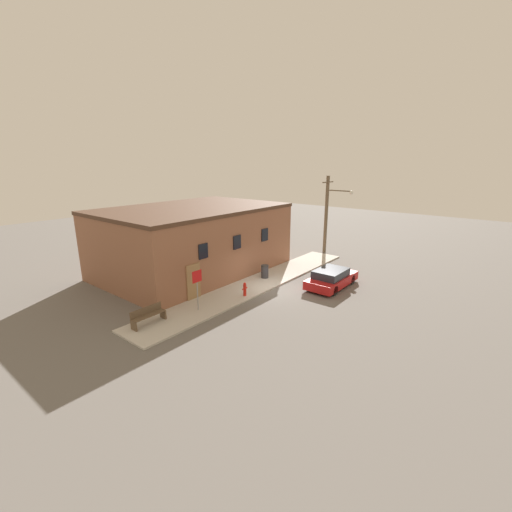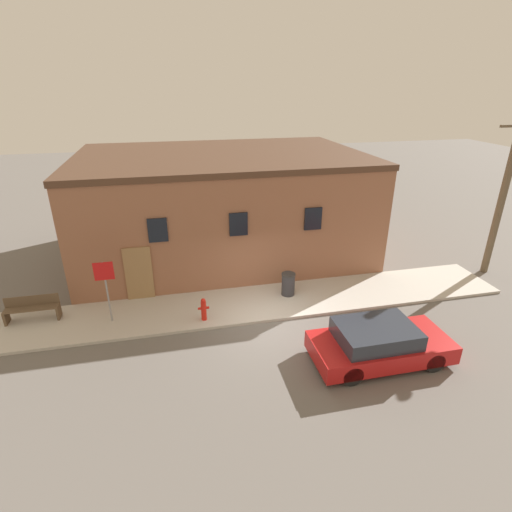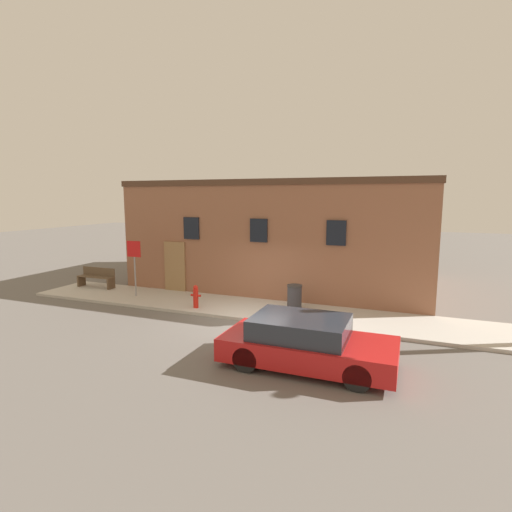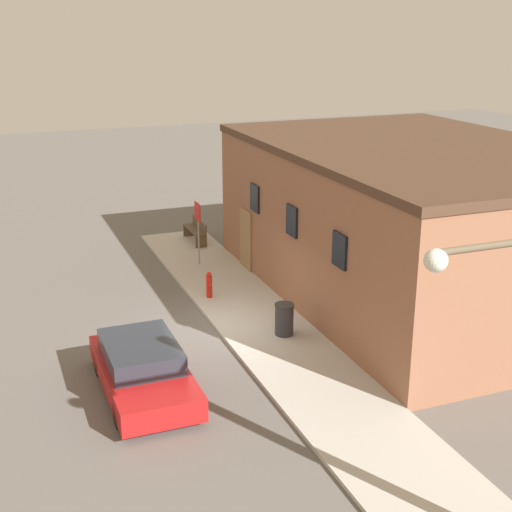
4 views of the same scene
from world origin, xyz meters
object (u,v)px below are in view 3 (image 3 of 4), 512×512
object	(u,v)px
bench	(97,277)
parked_car	(306,343)
fire_hydrant	(196,296)
stop_sign	(134,258)
trash_bin	(294,297)

from	to	relation	value
bench	parked_car	size ratio (longest dim) A/B	0.43
fire_hydrant	bench	xyz separation A→B (m)	(-5.78, 1.32, 0.03)
stop_sign	trash_bin	distance (m)	6.61
fire_hydrant	parked_car	bearing A→B (deg)	-33.15
bench	trash_bin	world-z (taller)	trash_bin
parked_car	bench	bearing A→B (deg)	157.09
stop_sign	trash_bin	bearing A→B (deg)	4.02
trash_bin	parked_car	distance (m)	4.53
fire_hydrant	parked_car	xyz separation A→B (m)	(4.89, -3.19, 0.06)
stop_sign	parked_car	bearing A→B (deg)	-25.42
stop_sign	bench	xyz separation A→B (m)	(-2.65, 0.70, -1.11)
parked_car	fire_hydrant	bearing A→B (deg)	146.85
bench	parked_car	world-z (taller)	parked_car
bench	trash_bin	xyz separation A→B (m)	(9.16, -0.24, 0.01)
trash_bin	stop_sign	bearing A→B (deg)	-175.98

